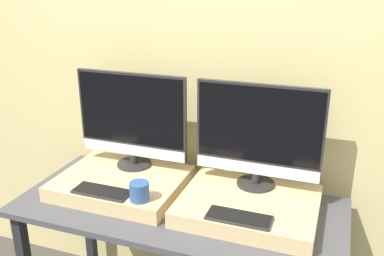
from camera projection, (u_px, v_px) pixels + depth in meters
The scene contains 9 objects.
wall_back at pixel (207, 80), 2.21m from camera, with size 8.00×0.04×2.60m.
workbench at pixel (179, 222), 2.06m from camera, with size 1.54×0.68×0.79m.
wooden_riser_left at pixel (121, 183), 2.15m from camera, with size 0.61×0.49×0.07m.
monitor_left at pixel (132, 118), 2.18m from camera, with size 0.59×0.18×0.50m.
keyboard_left at pixel (102, 191), 1.98m from camera, with size 0.27×0.11×0.01m.
mug at pixel (139, 192), 1.90m from camera, with size 0.09×0.09×0.09m.
wooden_riser_right at pixel (248, 206), 1.94m from camera, with size 0.61×0.49×0.07m.
monitor_right at pixel (258, 134), 1.97m from camera, with size 0.59×0.18×0.50m.
keyboard_right at pixel (239, 217), 1.77m from camera, with size 0.27×0.11×0.01m.
Camera 1 is at (0.67, -1.31, 1.83)m, focal length 40.00 mm.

